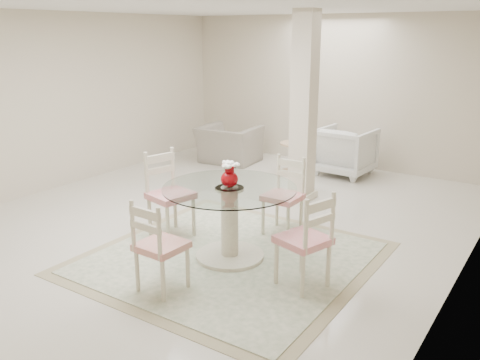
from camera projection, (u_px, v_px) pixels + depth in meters
The scene contains 13 objects.
ground at pixel (223, 217), 6.83m from camera, with size 7.00×7.00×0.00m, color silver.
room_shell at pixel (222, 77), 6.31m from camera, with size 6.02×7.02×2.71m.
column at pixel (304, 108), 7.22m from camera, with size 0.30×0.30×2.70m, color beige.
area_rug at pixel (230, 258), 5.58m from camera, with size 2.89×2.89×0.02m.
dining_table at pixel (230, 223), 5.46m from camera, with size 1.42×1.42×0.82m.
red_vase at pixel (229, 174), 5.31m from camera, with size 0.22×0.20×0.28m.
dining_chair_east at pixel (309, 234), 4.77m from camera, with size 0.54×0.54×1.08m.
dining_chair_north at pixel (286, 190), 6.16m from camera, with size 0.42×0.42×1.04m.
dining_chair_west at pixel (167, 187), 6.06m from camera, with size 0.56×0.56×1.15m.
dining_chair_south at pixel (156, 240), 4.69m from camera, with size 0.43×0.43×1.03m.
recliner_taupe at pixel (229, 144), 9.59m from camera, with size 1.06×0.93×0.69m, color gray.
armchair_white at pixel (345, 151), 8.75m from camera, with size 0.88×0.90×0.82m, color white.
side_table at pixel (295, 159), 8.84m from camera, with size 0.53×0.53×0.55m.
Camera 1 is at (3.74, -5.22, 2.40)m, focal length 38.00 mm.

